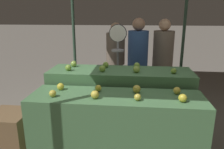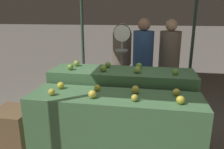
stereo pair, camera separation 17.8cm
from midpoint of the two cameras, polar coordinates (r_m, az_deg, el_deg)
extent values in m
cylinder|color=#33513D|center=(5.47, -6.81, 10.82)|extent=(0.07, 0.07, 2.51)
cylinder|color=#33513D|center=(5.34, 21.40, 9.75)|extent=(0.07, 0.07, 2.51)
cube|color=#4C7A4C|center=(2.56, 2.66, -14.51)|extent=(1.90, 0.55, 0.86)
cube|color=#4C7A4C|center=(3.06, 4.15, -7.85)|extent=(1.90, 0.55, 0.99)
sphere|color=gold|center=(2.43, -13.48, -4.49)|extent=(0.08, 0.08, 0.08)
sphere|color=yellow|center=(2.29, -2.93, -5.16)|extent=(0.09, 0.09, 0.09)
sphere|color=gold|center=(2.24, 8.21, -6.07)|extent=(0.07, 0.07, 0.07)
sphere|color=gold|center=(2.28, 19.63, -6.29)|extent=(0.09, 0.09, 0.09)
sphere|color=gold|center=(2.62, -11.38, -2.82)|extent=(0.08, 0.08, 0.08)
sphere|color=gold|center=(2.50, -1.84, -3.51)|extent=(0.07, 0.07, 0.07)
sphere|color=gold|center=(2.44, 8.20, -3.95)|extent=(0.09, 0.09, 0.09)
sphere|color=yellow|center=(2.48, 18.47, -4.42)|extent=(0.08, 0.08, 0.08)
sphere|color=#7AA338|center=(2.93, -9.14, 1.92)|extent=(0.08, 0.08, 0.08)
sphere|color=#7AA338|center=(2.81, -0.44, 1.56)|extent=(0.08, 0.08, 0.08)
sphere|color=#8EB247|center=(2.77, 8.52, 1.21)|extent=(0.09, 0.09, 0.09)
sphere|color=#7AA338|center=(2.80, 17.94, 0.59)|extent=(0.07, 0.07, 0.07)
sphere|color=#8EB247|center=(3.14, -7.67, 2.92)|extent=(0.08, 0.08, 0.08)
sphere|color=#7AA338|center=(3.03, 0.60, 2.56)|extent=(0.08, 0.08, 0.08)
sphere|color=#7AA338|center=(2.99, 8.75, 2.22)|extent=(0.08, 0.08, 0.08)
cylinder|color=#99999E|center=(3.61, 3.95, -0.33)|extent=(0.04, 0.04, 1.44)
cylinder|color=black|center=(3.48, 4.16, 10.69)|extent=(0.28, 0.01, 0.28)
cylinder|color=silver|center=(3.46, 4.13, 10.67)|extent=(0.26, 0.02, 0.26)
cylinder|color=#99999E|center=(3.49, 4.07, 7.41)|extent=(0.01, 0.01, 0.14)
cylinder|color=#99999E|center=(3.50, 4.04, 6.27)|extent=(0.20, 0.20, 0.03)
cube|color=#2D2D38|center=(4.02, 9.01, -3.85)|extent=(0.30, 0.22, 0.76)
cylinder|color=#2D4C84|center=(3.84, 9.47, 6.22)|extent=(0.44, 0.44, 0.66)
sphere|color=#936B51|center=(3.80, 9.78, 12.77)|extent=(0.22, 0.22, 0.22)
cube|color=#2D2D38|center=(4.57, 3.65, -1.57)|extent=(0.29, 0.18, 0.72)
cylinder|color=#756656|center=(4.42, 3.80, 6.74)|extent=(0.39, 0.39, 0.62)
sphere|color=tan|center=(4.37, 3.90, 12.09)|extent=(0.20, 0.20, 0.20)
cube|color=#2D2D38|center=(4.30, 15.34, -3.00)|extent=(0.29, 0.19, 0.75)
cylinder|color=#756656|center=(4.13, 16.05, 6.29)|extent=(0.40, 0.40, 0.66)
sphere|color=tan|center=(4.09, 16.52, 12.29)|extent=(0.21, 0.21, 0.21)
cube|color=brown|center=(3.28, -22.75, -12.38)|extent=(0.48, 0.48, 0.48)
camera|label=1|loc=(0.09, -88.06, 0.55)|focal=35.00mm
camera|label=2|loc=(0.09, 91.94, -0.55)|focal=35.00mm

